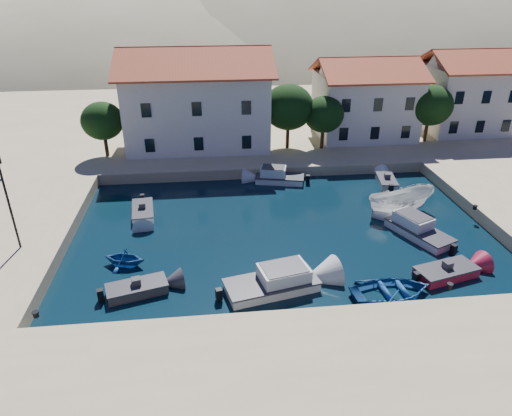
{
  "coord_description": "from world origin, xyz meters",
  "views": [
    {
      "loc": [
        -5.05,
        -18.74,
        16.53
      ],
      "look_at": [
        -1.93,
        10.01,
        2.0
      ],
      "focal_mm": 32.0,
      "sensor_mm": 36.0,
      "label": 1
    }
  ],
  "objects_px": {
    "building_right": "(466,90)",
    "cabin_cruiser_east": "(419,230)",
    "lamppost": "(6,195)",
    "rowboat_south": "(391,296)",
    "cabin_cruiser_south": "(272,283)",
    "building_left": "(197,96)",
    "building_mid": "(365,97)",
    "boat_east": "(399,213)"
  },
  "relations": [
    {
      "from": "building_right",
      "to": "rowboat_south",
      "type": "bearing_deg",
      "value": -123.8
    },
    {
      "from": "building_mid",
      "to": "cabin_cruiser_south",
      "type": "distance_m",
      "value": 29.7
    },
    {
      "from": "building_mid",
      "to": "lamppost",
      "type": "relative_size",
      "value": 1.69
    },
    {
      "from": "cabin_cruiser_east",
      "to": "building_right",
      "type": "bearing_deg",
      "value": -57.4
    },
    {
      "from": "building_left",
      "to": "lamppost",
      "type": "bearing_deg",
      "value": -119.9
    },
    {
      "from": "building_mid",
      "to": "boat_east",
      "type": "bearing_deg",
      "value": -97.83
    },
    {
      "from": "building_left",
      "to": "building_right",
      "type": "distance_m",
      "value": 30.07
    },
    {
      "from": "building_mid",
      "to": "lamppost",
      "type": "xyz_separation_m",
      "value": [
        -29.5,
        -21.0,
        -0.47
      ]
    },
    {
      "from": "cabin_cruiser_east",
      "to": "lamppost",
      "type": "bearing_deg",
      "value": 66.47
    },
    {
      "from": "boat_east",
      "to": "cabin_cruiser_south",
      "type": "bearing_deg",
      "value": 114.94
    },
    {
      "from": "building_left",
      "to": "lamppost",
      "type": "height_order",
      "value": "building_left"
    },
    {
      "from": "building_right",
      "to": "lamppost",
      "type": "bearing_deg",
      "value": -152.07
    },
    {
      "from": "cabin_cruiser_south",
      "to": "rowboat_south",
      "type": "bearing_deg",
      "value": -23.87
    },
    {
      "from": "building_right",
      "to": "building_mid",
      "type": "bearing_deg",
      "value": -175.24
    },
    {
      "from": "building_mid",
      "to": "lamppost",
      "type": "distance_m",
      "value": 36.21
    },
    {
      "from": "lamppost",
      "to": "boat_east",
      "type": "height_order",
      "value": "lamppost"
    },
    {
      "from": "building_right",
      "to": "cabin_cruiser_south",
      "type": "relative_size",
      "value": 1.61
    },
    {
      "from": "building_left",
      "to": "building_mid",
      "type": "xyz_separation_m",
      "value": [
        18.0,
        1.0,
        -0.71
      ]
    },
    {
      "from": "building_right",
      "to": "lamppost",
      "type": "distance_m",
      "value": 46.98
    },
    {
      "from": "building_left",
      "to": "rowboat_south",
      "type": "bearing_deg",
      "value": -67.06
    },
    {
      "from": "building_mid",
      "to": "rowboat_south",
      "type": "distance_m",
      "value": 28.58
    },
    {
      "from": "cabin_cruiser_south",
      "to": "rowboat_south",
      "type": "height_order",
      "value": "cabin_cruiser_south"
    },
    {
      "from": "cabin_cruiser_south",
      "to": "building_right",
      "type": "bearing_deg",
      "value": 33.47
    },
    {
      "from": "building_mid",
      "to": "cabin_cruiser_south",
      "type": "relative_size",
      "value": 1.79
    },
    {
      "from": "building_right",
      "to": "lamppost",
      "type": "height_order",
      "value": "building_right"
    },
    {
      "from": "building_mid",
      "to": "cabin_cruiser_east",
      "type": "relative_size",
      "value": 1.95
    },
    {
      "from": "building_mid",
      "to": "building_right",
      "type": "xyz_separation_m",
      "value": [
        12.0,
        1.0,
        0.25
      ]
    },
    {
      "from": "cabin_cruiser_south",
      "to": "boat_east",
      "type": "relative_size",
      "value": 1.03
    },
    {
      "from": "building_left",
      "to": "rowboat_south",
      "type": "height_order",
      "value": "building_left"
    },
    {
      "from": "building_left",
      "to": "cabin_cruiser_east",
      "type": "distance_m",
      "value": 25.8
    },
    {
      "from": "building_right",
      "to": "cabin_cruiser_east",
      "type": "bearing_deg",
      "value": -123.4
    },
    {
      "from": "boat_east",
      "to": "cabin_cruiser_east",
      "type": "bearing_deg",
      "value": 167.43
    },
    {
      "from": "building_right",
      "to": "cabin_cruiser_east",
      "type": "xyz_separation_m",
      "value": [
        -14.36,
        -21.78,
        -5.0
      ]
    },
    {
      "from": "building_left",
      "to": "cabin_cruiser_south",
      "type": "relative_size",
      "value": 2.5
    },
    {
      "from": "building_right",
      "to": "cabin_cruiser_south",
      "type": "xyz_separation_m",
      "value": [
        -25.75,
        -26.89,
        -5.0
      ]
    },
    {
      "from": "building_right",
      "to": "cabin_cruiser_south",
      "type": "distance_m",
      "value": 37.56
    },
    {
      "from": "building_right",
      "to": "building_left",
      "type": "bearing_deg",
      "value": -176.19
    },
    {
      "from": "building_left",
      "to": "rowboat_south",
      "type": "distance_m",
      "value": 29.1
    },
    {
      "from": "building_mid",
      "to": "lamppost",
      "type": "height_order",
      "value": "building_mid"
    },
    {
      "from": "cabin_cruiser_south",
      "to": "rowboat_south",
      "type": "distance_m",
      "value": 6.99
    },
    {
      "from": "cabin_cruiser_south",
      "to": "boat_east",
      "type": "height_order",
      "value": "cabin_cruiser_south"
    },
    {
      "from": "rowboat_south",
      "to": "boat_east",
      "type": "bearing_deg",
      "value": -29.58
    }
  ]
}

